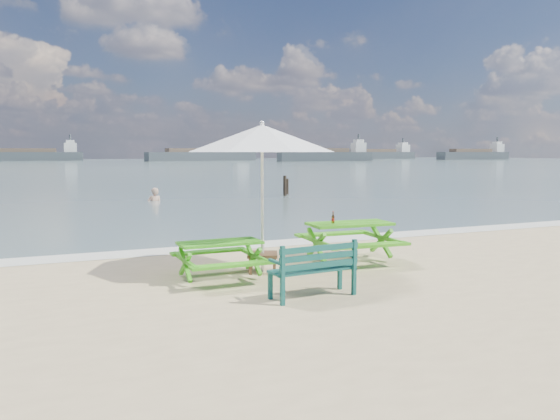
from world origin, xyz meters
name	(u,v)px	position (x,y,z in m)	size (l,w,h in m)	color
sea	(75,166)	(0.00, 85.00, 0.00)	(300.00, 300.00, 0.00)	slate
foam_strip	(243,246)	(0.00, 4.60, 0.01)	(22.00, 0.90, 0.01)	silver
picnic_table_left	(220,261)	(-1.50, 1.52, 0.32)	(1.44, 1.59, 0.67)	#38A118
picnic_table_right	(350,243)	(1.37, 2.01, 0.38)	(1.77, 1.94, 0.80)	#3D9D17
park_bench	(313,280)	(-0.52, -0.11, 0.26)	(1.39, 0.58, 0.83)	#114741
side_table	(263,262)	(-0.60, 1.81, 0.19)	(0.71, 0.71, 0.35)	brown
patio_umbrella	(262,138)	(-0.60, 1.81, 2.45)	(3.55, 3.55, 2.70)	silver
beer_bottle	(333,219)	(0.99, 2.03, 0.88)	(0.06, 0.06, 0.24)	brown
swimmer	(155,208)	(0.24, 17.41, -0.32)	(0.70, 0.48, 1.83)	tan
mooring_pilings	(286,188)	(6.93, 17.86, 0.37)	(0.56, 0.76, 1.21)	black
cargo_ships	(291,156)	(54.01, 121.25, 1.18)	(135.58, 37.54, 4.40)	#3B4246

